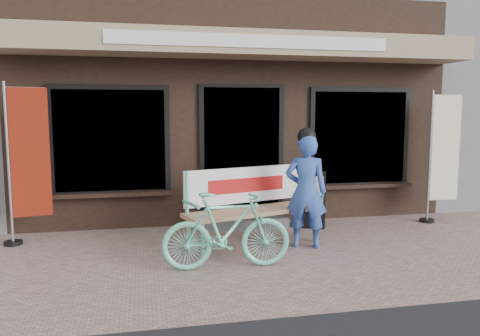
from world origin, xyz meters
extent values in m
plane|color=#A6857E|center=(0.00, 0.00, 0.00)|extent=(70.00, 70.00, 0.00)
cube|color=black|center=(0.00, 5.00, 1.80)|extent=(7.00, 6.00, 3.60)
cube|color=tan|center=(0.00, 1.65, 2.75)|extent=(7.00, 0.80, 0.35)
cube|color=white|center=(0.00, 1.24, 2.75)|extent=(4.00, 0.02, 0.18)
cube|color=black|center=(0.00, 1.98, 1.10)|extent=(1.20, 0.06, 2.10)
cube|color=black|center=(0.00, 1.97, 1.10)|extent=(1.35, 0.04, 2.20)
cube|color=black|center=(-2.00, 1.98, 1.35)|extent=(1.60, 0.06, 1.50)
cube|color=black|center=(2.00, 1.98, 1.35)|extent=(1.60, 0.06, 1.50)
cube|color=black|center=(-2.00, 1.97, 1.35)|extent=(1.75, 0.04, 1.65)
cube|color=black|center=(2.00, 1.97, 1.35)|extent=(1.75, 0.04, 1.65)
cube|color=black|center=(-2.00, 1.92, 0.55)|extent=(1.80, 0.18, 0.06)
cube|color=black|center=(2.00, 1.92, 0.55)|extent=(1.80, 0.18, 0.06)
cube|color=#59595B|center=(0.00, 1.75, 0.07)|extent=(1.30, 0.45, 0.15)
cylinder|color=#67C9A9|center=(-0.85, 0.21, 0.22)|extent=(0.06, 0.06, 0.45)
cylinder|color=#67C9A9|center=(-0.98, 0.62, 0.22)|extent=(0.06, 0.06, 0.45)
cylinder|color=#67C9A9|center=(0.77, 0.71, 0.22)|extent=(0.06, 0.06, 0.45)
cylinder|color=#67C9A9|center=(0.65, 1.11, 0.22)|extent=(0.06, 0.06, 0.45)
cube|color=tan|center=(-0.10, 0.66, 0.48)|extent=(1.97, 1.02, 0.05)
cylinder|color=#67C9A9|center=(-1.00, 0.61, 0.74)|extent=(0.06, 0.06, 0.58)
cylinder|color=#67C9A9|center=(0.67, 1.12, 0.74)|extent=(0.06, 0.06, 0.58)
cube|color=white|center=(-0.17, 0.89, 0.80)|extent=(1.74, 0.57, 0.48)
cube|color=#B21414|center=(-0.16, 0.86, 0.80)|extent=(1.10, 0.35, 0.19)
cylinder|color=#67C9A9|center=(-0.97, 0.40, 0.66)|extent=(0.18, 0.46, 0.04)
cylinder|color=#67C9A9|center=(0.76, 0.93, 0.66)|extent=(0.18, 0.46, 0.04)
imported|color=#3255AE|center=(0.55, 0.51, 0.74)|extent=(0.63, 0.51, 1.49)
sphere|color=black|center=(0.55, 0.51, 1.46)|extent=(0.30, 0.30, 0.24)
imported|color=#67C9A9|center=(-0.62, -0.13, 0.44)|extent=(1.48, 0.45, 0.88)
cylinder|color=gray|center=(-3.27, 1.40, 1.09)|extent=(0.04, 0.04, 2.17)
cylinder|color=gray|center=(-3.03, 1.46, 2.09)|extent=(0.49, 0.13, 0.02)
cube|color=maroon|center=(-3.01, 1.46, 1.23)|extent=(0.49, 0.14, 1.73)
cylinder|color=black|center=(-3.27, 1.40, 0.02)|extent=(0.28, 0.28, 0.05)
cylinder|color=gray|center=(2.95, 1.44, 1.06)|extent=(0.04, 0.04, 2.11)
cylinder|color=gray|center=(3.19, 1.43, 2.04)|extent=(0.48, 0.05, 0.02)
cube|color=#F4F4C8|center=(3.21, 1.42, 1.20)|extent=(0.48, 0.05, 1.68)
cylinder|color=black|center=(2.95, 1.44, 0.02)|extent=(0.24, 0.24, 0.05)
cube|color=black|center=(0.96, 1.44, 0.44)|extent=(0.44, 0.24, 0.89)
cube|color=beige|center=(0.94, 1.39, 0.54)|extent=(0.36, 0.16, 0.54)
camera|label=1|loc=(-1.52, -5.21, 1.78)|focal=35.00mm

